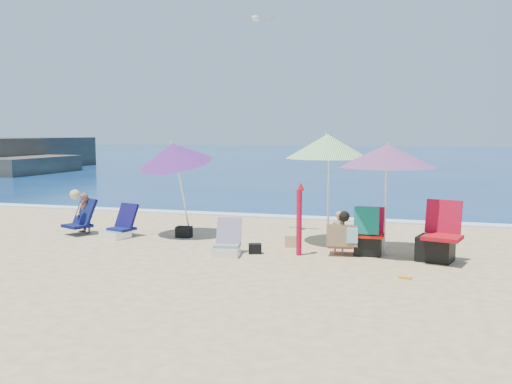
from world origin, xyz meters
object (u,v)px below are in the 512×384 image
(umbrella_blue, at_px, (174,154))
(camp_chair_left, at_px, (437,243))
(umbrella_turquoise, at_px, (387,156))
(umbrella_striped, at_px, (328,146))
(camp_chair_right, at_px, (368,237))
(person_center, at_px, (340,234))
(furled_umbrella, at_px, (299,215))
(chair_navy, at_px, (119,229))
(seagull, at_px, (256,19))
(chair_rainbow, at_px, (227,246))
(person_left, at_px, (83,213))

(umbrella_blue, bearing_deg, camp_chair_left, -10.29)
(umbrella_turquoise, distance_m, umbrella_striped, 1.37)
(camp_chair_right, distance_m, person_center, 0.50)
(furled_umbrella, xyz_separation_m, chair_navy, (-4.03, 0.65, -0.54))
(camp_chair_left, height_order, camp_chair_right, camp_chair_left)
(person_center, height_order, seagull, seagull)
(umbrella_striped, distance_m, seagull, 3.21)
(umbrella_blue, distance_m, chair_navy, 1.97)
(umbrella_blue, height_order, camp_chair_right, umbrella_blue)
(seagull, bearing_deg, umbrella_striped, -20.86)
(camp_chair_right, bearing_deg, umbrella_blue, 168.80)
(umbrella_striped, distance_m, camp_chair_right, 2.07)
(umbrella_striped, bearing_deg, chair_rainbow, -133.86)
(umbrella_turquoise, xyz_separation_m, camp_chair_left, (0.90, -0.42, -1.48))
(umbrella_striped, bearing_deg, furled_umbrella, -103.33)
(chair_rainbow, bearing_deg, camp_chair_right, 15.86)
(chair_navy, xyz_separation_m, chair_rainbow, (2.77, -1.01, -0.01))
(camp_chair_left, relative_size, camp_chair_right, 1.16)
(seagull, bearing_deg, person_left, -163.80)
(umbrella_striped, xyz_separation_m, camp_chair_right, (0.90, -0.92, -1.62))
(umbrella_turquoise, relative_size, camp_chair_left, 1.93)
(camp_chair_right, xyz_separation_m, person_left, (-6.20, 0.50, 0.13))
(person_left, bearing_deg, umbrella_blue, 9.15)
(umbrella_blue, relative_size, seagull, 2.96)
(camp_chair_left, bearing_deg, chair_navy, 175.86)
(camp_chair_left, bearing_deg, seagull, 155.59)
(umbrella_turquoise, bearing_deg, chair_rainbow, -160.59)
(umbrella_striped, relative_size, umbrella_blue, 1.03)
(umbrella_striped, relative_size, camp_chair_right, 2.45)
(umbrella_striped, relative_size, person_center, 2.75)
(umbrella_striped, bearing_deg, umbrella_blue, -178.28)
(person_center, bearing_deg, umbrella_turquoise, 27.30)
(camp_chair_right, height_order, seagull, seagull)
(person_center, bearing_deg, furled_umbrella, -164.02)
(seagull, bearing_deg, furled_umbrella, -54.16)
(umbrella_turquoise, distance_m, furled_umbrella, 1.93)
(seagull, bearing_deg, person_center, -38.97)
(chair_navy, xyz_separation_m, camp_chair_left, (6.42, -0.46, 0.13))
(furled_umbrella, relative_size, person_center, 1.64)
(umbrella_blue, height_order, camp_chair_left, umbrella_blue)
(furled_umbrella, bearing_deg, seagull, 125.84)
(umbrella_blue, xyz_separation_m, camp_chair_right, (4.16, -0.82, -1.44))
(person_center, distance_m, seagull, 5.00)
(chair_navy, bearing_deg, umbrella_striped, 7.99)
(chair_rainbow, relative_size, camp_chair_right, 0.80)
(chair_rainbow, height_order, camp_chair_left, camp_chair_left)
(chair_rainbow, relative_size, person_left, 0.73)
(umbrella_blue, relative_size, camp_chair_left, 2.04)
(umbrella_turquoise, bearing_deg, camp_chair_left, -25.11)
(chair_navy, bearing_deg, camp_chair_right, -3.44)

